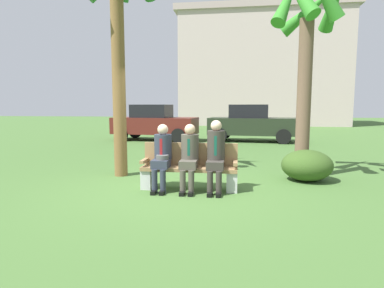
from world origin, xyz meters
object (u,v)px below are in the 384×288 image
object	(u,v)px
seated_man_right	(216,152)
palm_tree_short	(308,26)
parked_car_far	(251,123)
building_backdrop	(261,69)
parked_car_near	(154,123)
seated_man_left	(162,154)
shrub_near_bench	(307,165)
seated_man_middle	(189,154)
palm_tree_tall	(116,2)
park_bench	(190,168)

from	to	relation	value
seated_man_right	palm_tree_short	xyz separation A→B (m)	(1.87, 1.42, 2.58)
parked_car_far	building_backdrop	xyz separation A→B (m)	(1.32, 14.50, 4.00)
parked_car_near	building_backdrop	distance (m)	16.27
seated_man_left	building_backdrop	world-z (taller)	building_backdrop
shrub_near_bench	parked_car_far	size ratio (longest dim) A/B	0.27
shrub_near_bench	parked_car_near	world-z (taller)	parked_car_near
shrub_near_bench	seated_man_middle	bearing A→B (deg)	-154.45
seated_man_left	building_backdrop	bearing A→B (deg)	81.75
seated_man_left	palm_tree_tall	size ratio (longest dim) A/B	0.23
palm_tree_tall	palm_tree_short	bearing A→B (deg)	4.60
seated_man_right	parked_car_near	world-z (taller)	parked_car_near
seated_man_right	palm_tree_tall	size ratio (longest dim) A/B	0.25
shrub_near_bench	seated_man_right	bearing A→B (deg)	-149.02
seated_man_left	parked_car_far	bearing A→B (deg)	76.87
palm_tree_tall	seated_man_middle	bearing A→B (deg)	-31.38
parked_car_far	park_bench	bearing A→B (deg)	-100.06
seated_man_left	shrub_near_bench	bearing A→B (deg)	21.50
seated_man_middle	parked_car_near	bearing A→B (deg)	108.80
seated_man_left	seated_man_middle	world-z (taller)	seated_man_middle
shrub_near_bench	parked_car_near	xyz separation A→B (m)	(-5.39, 7.57, 0.50)
seated_man_middle	shrub_near_bench	world-z (taller)	seated_man_middle
seated_man_middle	seated_man_right	bearing A→B (deg)	0.82
seated_man_left	palm_tree_tall	xyz separation A→B (m)	(-1.26, 1.10, 3.20)
seated_man_left	shrub_near_bench	size ratio (longest dim) A/B	1.17
shrub_near_bench	seated_man_left	bearing A→B (deg)	-158.50
seated_man_left	palm_tree_tall	world-z (taller)	palm_tree_tall
park_bench	parked_car_far	size ratio (longest dim) A/B	0.46
seated_man_middle	shrub_near_bench	size ratio (longest dim) A/B	1.18
seated_man_right	palm_tree_short	bearing A→B (deg)	37.14
parked_car_near	parked_car_far	xyz separation A→B (m)	(4.51, 0.16, 0.00)
park_bench	seated_man_right	bearing A→B (deg)	-12.98
seated_man_middle	palm_tree_short	bearing A→B (deg)	30.94
palm_tree_tall	parked_car_far	world-z (taller)	palm_tree_tall
park_bench	palm_tree_tall	distance (m)	4.04
park_bench	palm_tree_tall	world-z (taller)	palm_tree_tall
park_bench	shrub_near_bench	distance (m)	2.64
park_bench	seated_man_right	size ratio (longest dim) A/B	1.37
seated_man_middle	parked_car_near	xyz separation A→B (m)	(-2.97, 8.72, 0.12)
seated_man_left	seated_man_right	bearing A→B (deg)	0.76
seated_man_middle	parked_car_near	distance (m)	9.22
seated_man_right	parked_car_near	xyz separation A→B (m)	(-3.48, 8.72, 0.08)
parked_car_far	parked_car_near	bearing A→B (deg)	-178.01
park_bench	building_backdrop	world-z (taller)	building_backdrop
parked_car_near	building_backdrop	world-z (taller)	building_backdrop
park_bench	parked_car_near	world-z (taller)	parked_car_near
palm_tree_short	palm_tree_tall	bearing A→B (deg)	-175.40
park_bench	parked_car_far	bearing A→B (deg)	79.94
seated_man_middle	seated_man_right	xyz separation A→B (m)	(0.51, 0.01, 0.04)
palm_tree_tall	parked_car_far	distance (m)	9.01
seated_man_middle	building_backdrop	bearing A→B (deg)	83.03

